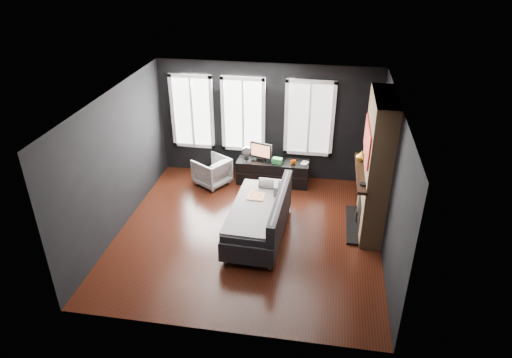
% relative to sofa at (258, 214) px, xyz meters
% --- Properties ---
extents(floor, '(5.00, 5.00, 0.00)m').
position_rel_sofa_xyz_m(floor, '(-0.20, 0.01, -0.47)').
color(floor, black).
rests_on(floor, ground).
extents(ceiling, '(5.00, 5.00, 0.00)m').
position_rel_sofa_xyz_m(ceiling, '(-0.20, 0.01, 2.23)').
color(ceiling, white).
rests_on(ceiling, ground).
extents(wall_back, '(5.00, 0.02, 2.70)m').
position_rel_sofa_xyz_m(wall_back, '(-0.20, 2.51, 0.88)').
color(wall_back, black).
rests_on(wall_back, ground).
extents(wall_left, '(0.02, 5.00, 2.70)m').
position_rel_sofa_xyz_m(wall_left, '(-2.70, 0.01, 0.88)').
color(wall_left, black).
rests_on(wall_left, ground).
extents(wall_right, '(0.02, 5.00, 2.70)m').
position_rel_sofa_xyz_m(wall_right, '(2.30, 0.01, 0.88)').
color(wall_right, black).
rests_on(wall_right, ground).
extents(windows, '(4.00, 0.16, 1.76)m').
position_rel_sofa_xyz_m(windows, '(-0.65, 2.47, 1.91)').
color(windows, white).
rests_on(windows, wall_back).
extents(fireplace, '(0.70, 1.62, 2.70)m').
position_rel_sofa_xyz_m(fireplace, '(2.10, 0.61, 0.88)').
color(fireplace, '#93724C').
rests_on(fireplace, floor).
extents(sofa, '(1.17, 2.21, 0.93)m').
position_rel_sofa_xyz_m(sofa, '(0.00, 0.00, 0.00)').
color(sofa, '#252628').
rests_on(sofa, floor).
extents(stripe_pillow, '(0.13, 0.38, 0.37)m').
position_rel_sofa_xyz_m(stripe_pillow, '(0.26, 0.55, 0.21)').
color(stripe_pillow, gray).
rests_on(stripe_pillow, sofa).
extents(armchair, '(0.91, 0.93, 0.71)m').
position_rel_sofa_xyz_m(armchair, '(-1.37, 1.84, -0.11)').
color(armchair, silver).
rests_on(armchair, floor).
extents(media_console, '(1.64, 0.54, 0.56)m').
position_rel_sofa_xyz_m(media_console, '(0.00, 2.11, -0.18)').
color(media_console, black).
rests_on(media_console, floor).
extents(monitor, '(0.55, 0.27, 0.48)m').
position_rel_sofa_xyz_m(monitor, '(-0.28, 2.13, 0.34)').
color(monitor, black).
rests_on(monitor, media_console).
extents(desk_fan, '(0.25, 0.25, 0.30)m').
position_rel_sofa_xyz_m(desk_fan, '(-0.62, 2.14, 0.25)').
color(desk_fan, '#A0A0A0').
rests_on(desk_fan, media_console).
extents(mug, '(0.14, 0.13, 0.12)m').
position_rel_sofa_xyz_m(mug, '(0.47, 2.03, 0.16)').
color(mug, '#C94B00').
rests_on(mug, media_console).
extents(book, '(0.14, 0.06, 0.20)m').
position_rel_sofa_xyz_m(book, '(0.65, 2.13, 0.20)').
color(book, '#C1B698').
rests_on(book, media_console).
extents(storage_box, '(0.24, 0.18, 0.12)m').
position_rel_sofa_xyz_m(storage_box, '(0.11, 2.03, 0.16)').
color(storage_box, '#297933').
rests_on(storage_box, media_console).
extents(mantel_vase, '(0.26, 0.27, 0.20)m').
position_rel_sofa_xyz_m(mantel_vase, '(1.85, 1.06, 0.86)').
color(mantel_vase, yellow).
rests_on(mantel_vase, fireplace).
extents(mantel_clock, '(0.16, 0.16, 0.04)m').
position_rel_sofa_xyz_m(mantel_clock, '(1.85, 0.06, 0.79)').
color(mantel_clock, black).
rests_on(mantel_clock, fireplace).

